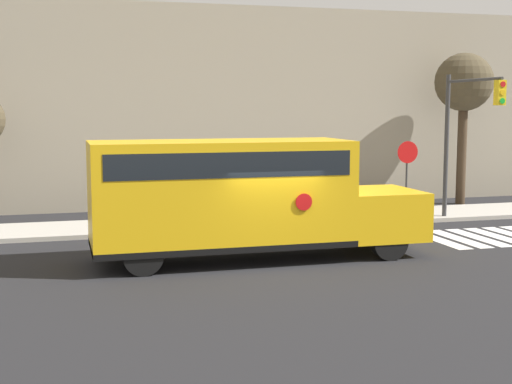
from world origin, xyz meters
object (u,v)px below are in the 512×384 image
object	(u,v)px
stop_sign	(407,168)
school_bus	(239,194)
tree_near_sidewalk	(464,85)
traffic_light	(464,125)

from	to	relation	value
stop_sign	school_bus	bearing A→B (deg)	-148.37
school_bus	tree_near_sidewalk	world-z (taller)	tree_near_sidewalk
stop_sign	tree_near_sidewalk	distance (m)	6.72
traffic_light	school_bus	bearing A→B (deg)	-158.32
school_bus	tree_near_sidewalk	distance (m)	14.88
stop_sign	tree_near_sidewalk	world-z (taller)	tree_near_sidewalk
school_bus	traffic_light	xyz separation A→B (m)	(8.94, 3.55, 1.69)
school_bus	stop_sign	bearing A→B (deg)	31.63
stop_sign	traffic_light	world-z (taller)	traffic_light
school_bus	tree_near_sidewalk	bearing A→B (deg)	35.15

